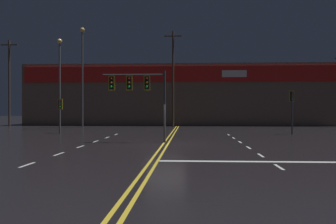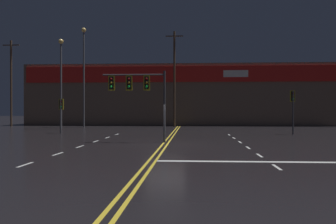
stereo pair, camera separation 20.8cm
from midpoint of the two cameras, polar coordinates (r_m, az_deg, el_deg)
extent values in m
plane|color=black|center=(23.45, -0.20, -4.94)|extent=(200.00, 200.00, 0.00)
cube|color=gold|center=(23.46, -0.57, -4.93)|extent=(0.12, 60.00, 0.01)
cube|color=gold|center=(23.44, 0.16, -4.93)|extent=(0.12, 60.00, 0.01)
cube|color=silver|center=(15.83, -20.58, -7.52)|extent=(0.12, 1.40, 0.01)
cube|color=silver|center=(19.15, -16.13, -6.14)|extent=(0.12, 1.40, 0.01)
cube|color=silver|center=(22.55, -13.02, -5.15)|extent=(0.12, 1.40, 0.01)
cube|color=silver|center=(26.00, -10.74, -4.41)|extent=(0.12, 1.40, 0.01)
cube|color=silver|center=(29.49, -8.99, -3.84)|extent=(0.12, 1.40, 0.01)
cube|color=silver|center=(33.01, -7.62, -3.39)|extent=(0.12, 1.40, 0.01)
cube|color=silver|center=(14.83, 16.64, -8.05)|extent=(0.12, 1.40, 0.01)
cube|color=silver|center=(18.33, 14.09, -6.43)|extent=(0.12, 1.40, 0.01)
cube|color=silver|center=(21.86, 12.38, -5.33)|extent=(0.12, 1.40, 0.01)
cube|color=silver|center=(25.41, 11.14, -4.53)|extent=(0.12, 1.40, 0.01)
cube|color=silver|center=(28.97, 10.21, -3.92)|extent=(0.12, 1.40, 0.01)
cube|color=silver|center=(32.54, 9.49, -3.45)|extent=(0.12, 1.40, 0.01)
cube|color=silver|center=(16.20, 15.50, -7.33)|extent=(9.35, 0.40, 0.01)
cylinder|color=#38383D|center=(24.52, -0.30, 0.81)|extent=(0.14, 0.14, 4.72)
cylinder|color=#38383D|center=(24.85, -5.04, 5.67)|extent=(4.10, 0.10, 0.10)
cube|color=black|center=(24.69, -3.02, 4.45)|extent=(0.28, 0.24, 0.84)
cube|color=gold|center=(24.69, -3.02, 4.45)|extent=(0.42, 0.08, 0.99)
sphere|color=#500705|center=(24.55, -3.06, 5.06)|extent=(0.17, 0.17, 0.17)
sphere|color=#543707|center=(24.53, -3.06, 4.47)|extent=(0.17, 0.17, 0.17)
sphere|color=green|center=(24.52, -3.06, 3.88)|extent=(0.17, 0.17, 0.17)
cube|color=black|center=(24.85, -5.71, 4.42)|extent=(0.28, 0.24, 0.84)
cube|color=gold|center=(24.85, -5.71, 4.42)|extent=(0.42, 0.08, 0.99)
sphere|color=#500705|center=(24.72, -5.77, 5.03)|extent=(0.17, 0.17, 0.17)
sphere|color=#543707|center=(24.70, -5.77, 4.44)|extent=(0.17, 0.17, 0.17)
sphere|color=green|center=(24.68, -5.77, 3.86)|extent=(0.17, 0.17, 0.17)
cube|color=black|center=(25.07, -8.36, 4.38)|extent=(0.28, 0.24, 0.84)
cube|color=gold|center=(25.07, -8.36, 4.38)|extent=(0.42, 0.08, 0.99)
sphere|color=#500705|center=(24.93, -8.44, 4.98)|extent=(0.17, 0.17, 0.17)
sphere|color=#543707|center=(24.92, -8.44, 4.41)|extent=(0.17, 0.17, 0.17)
sphere|color=green|center=(24.90, -8.44, 3.83)|extent=(0.17, 0.17, 0.17)
cylinder|color=#38383D|center=(34.33, 18.68, -0.09)|extent=(0.13, 0.13, 3.81)
cube|color=black|center=(34.52, 18.61, 2.30)|extent=(0.28, 0.24, 0.84)
cube|color=gold|center=(34.52, 18.61, 2.30)|extent=(0.42, 0.08, 0.99)
sphere|color=#500705|center=(34.38, 18.68, 2.73)|extent=(0.17, 0.17, 0.17)
sphere|color=#543707|center=(34.37, 18.68, 2.31)|extent=(0.17, 0.17, 0.17)
sphere|color=green|center=(34.36, 18.67, 1.89)|extent=(0.17, 0.17, 0.17)
cylinder|color=#38383D|center=(35.34, -15.90, -0.62)|extent=(0.13, 0.13, 3.13)
cube|color=black|center=(35.51, -15.81, 1.15)|extent=(0.28, 0.24, 0.84)
cube|color=gold|center=(35.51, -15.81, 1.15)|extent=(0.42, 0.08, 0.99)
sphere|color=#500705|center=(35.37, -15.89, 1.57)|extent=(0.17, 0.17, 0.17)
sphere|color=#543707|center=(35.36, -15.89, 1.16)|extent=(0.17, 0.17, 0.17)
sphere|color=green|center=(35.36, -15.89, 0.75)|extent=(0.17, 0.17, 0.17)
cylinder|color=#59595E|center=(43.62, -15.85, 3.84)|extent=(0.20, 0.20, 9.64)
sphere|color=#F4C666|center=(44.20, -15.86, 10.31)|extent=(0.56, 0.56, 0.56)
cylinder|color=#59595E|center=(47.03, -12.58, 4.88)|extent=(0.20, 0.20, 11.74)
sphere|color=#F4C666|center=(47.88, -12.59, 12.10)|extent=(0.56, 0.56, 0.56)
cube|color=brown|center=(54.26, 2.00, 2.46)|extent=(42.07, 10.00, 8.29)
cube|color=red|center=(49.35, 1.83, 5.81)|extent=(41.23, 0.20, 2.07)
cube|color=white|center=(49.62, 10.40, 5.77)|extent=(3.20, 0.16, 0.90)
cylinder|color=#4C3828|center=(52.68, -22.69, 4.04)|extent=(0.26, 0.26, 11.14)
cube|color=#4C3828|center=(53.23, -22.70, 9.39)|extent=(2.20, 0.12, 0.12)
cylinder|color=#4C3828|center=(47.32, 1.10, 5.04)|extent=(0.26, 0.26, 12.04)
cube|color=#4C3828|center=(48.06, 1.10, 11.49)|extent=(2.20, 0.12, 0.12)
camera|label=1|loc=(0.10, -89.77, 0.00)|focal=40.00mm
camera|label=2|loc=(0.10, 90.23, 0.00)|focal=40.00mm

